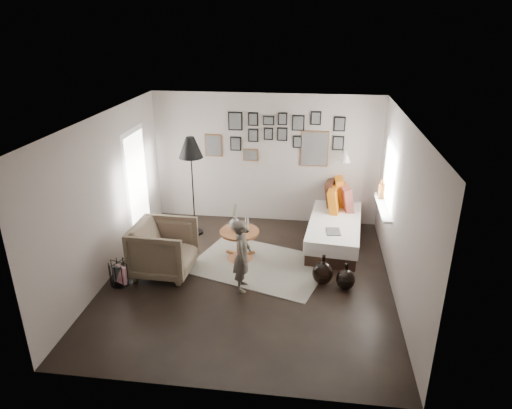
# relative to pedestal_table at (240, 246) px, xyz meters

# --- Properties ---
(ground) EXTENTS (4.80, 4.80, 0.00)m
(ground) POSITION_rel_pedestal_table_xyz_m (0.25, -0.65, -0.25)
(ground) COLOR black
(ground) RESTS_ON ground
(wall_back) EXTENTS (4.50, 0.00, 4.50)m
(wall_back) POSITION_rel_pedestal_table_xyz_m (0.25, 1.75, 1.05)
(wall_back) COLOR gray
(wall_back) RESTS_ON ground
(wall_front) EXTENTS (4.50, 0.00, 4.50)m
(wall_front) POSITION_rel_pedestal_table_xyz_m (0.25, -3.05, 1.05)
(wall_front) COLOR gray
(wall_front) RESTS_ON ground
(wall_left) EXTENTS (0.00, 4.80, 4.80)m
(wall_left) POSITION_rel_pedestal_table_xyz_m (-2.00, -0.65, 1.05)
(wall_left) COLOR gray
(wall_left) RESTS_ON ground
(wall_right) EXTENTS (0.00, 4.80, 4.80)m
(wall_right) POSITION_rel_pedestal_table_xyz_m (2.50, -0.65, 1.05)
(wall_right) COLOR gray
(wall_right) RESTS_ON ground
(ceiling) EXTENTS (4.80, 4.80, 0.00)m
(ceiling) POSITION_rel_pedestal_table_xyz_m (0.25, -0.65, 2.35)
(ceiling) COLOR white
(ceiling) RESTS_ON wall_back
(door_left) EXTENTS (0.00, 2.14, 2.14)m
(door_left) POSITION_rel_pedestal_table_xyz_m (-1.98, 0.55, 0.80)
(door_left) COLOR white
(door_left) RESTS_ON wall_left
(window_right) EXTENTS (0.15, 1.32, 1.30)m
(window_right) POSITION_rel_pedestal_table_xyz_m (2.43, 0.70, 0.68)
(window_right) COLOR white
(window_right) RESTS_ON wall_right
(gallery_wall) EXTENTS (2.74, 0.03, 1.08)m
(gallery_wall) POSITION_rel_pedestal_table_xyz_m (0.54, 1.74, 1.50)
(gallery_wall) COLOR brown
(gallery_wall) RESTS_ON wall_back
(wall_sconce) EXTENTS (0.18, 0.36, 0.16)m
(wall_sconce) POSITION_rel_pedestal_table_xyz_m (1.80, 1.49, 1.22)
(wall_sconce) COLOR white
(wall_sconce) RESTS_ON wall_back
(rug) EXTENTS (2.55, 2.13, 0.01)m
(rug) POSITION_rel_pedestal_table_xyz_m (0.37, -0.19, -0.24)
(rug) COLOR beige
(rug) RESTS_ON ground
(pedestal_table) EXTENTS (0.68, 0.68, 0.53)m
(pedestal_table) POSITION_rel_pedestal_table_xyz_m (0.00, 0.00, 0.00)
(pedestal_table) COLOR brown
(pedestal_table) RESTS_ON ground
(vase) EXTENTS (0.19, 0.19, 0.49)m
(vase) POSITION_rel_pedestal_table_xyz_m (-0.08, 0.02, 0.44)
(vase) COLOR black
(vase) RESTS_ON pedestal_table
(candles) EXTENTS (0.12, 0.12, 0.25)m
(candles) POSITION_rel_pedestal_table_xyz_m (0.11, 0.00, 0.41)
(candles) COLOR black
(candles) RESTS_ON pedestal_table
(daybed) EXTENTS (1.11, 2.21, 1.04)m
(daybed) POSITION_rel_pedestal_table_xyz_m (1.65, 0.93, 0.07)
(daybed) COLOR black
(daybed) RESTS_ON ground
(magazine_on_daybed) EXTENTS (0.26, 0.34, 0.02)m
(magazine_on_daybed) POSITION_rel_pedestal_table_xyz_m (1.60, 0.28, 0.24)
(magazine_on_daybed) COLOR black
(magazine_on_daybed) RESTS_ON daybed
(armchair) EXTENTS (0.98, 0.96, 0.87)m
(armchair) POSITION_rel_pedestal_table_xyz_m (-1.15, -0.61, 0.19)
(armchair) COLOR brown
(armchair) RESTS_ON ground
(armchair_cushion) EXTENTS (0.42, 0.43, 0.18)m
(armchair_cushion) POSITION_rel_pedestal_table_xyz_m (-1.12, -0.56, 0.23)
(armchair_cushion) COLOR white
(armchair_cushion) RESTS_ON armchair
(floor_lamp) EXTENTS (0.45, 0.45, 1.92)m
(floor_lamp) POSITION_rel_pedestal_table_xyz_m (-1.04, 0.90, 1.41)
(floor_lamp) COLOR black
(floor_lamp) RESTS_ON ground
(magazine_basket) EXTENTS (0.39, 0.39, 0.39)m
(magazine_basket) POSITION_rel_pedestal_table_xyz_m (-1.74, -1.05, -0.06)
(magazine_basket) COLOR black
(magazine_basket) RESTS_ON ground
(demijohn_large) EXTENTS (0.33, 0.33, 0.50)m
(demijohn_large) POSITION_rel_pedestal_table_xyz_m (1.43, -0.63, -0.05)
(demijohn_large) COLOR black
(demijohn_large) RESTS_ON ground
(demijohn_small) EXTENTS (0.29, 0.29, 0.46)m
(demijohn_small) POSITION_rel_pedestal_table_xyz_m (1.78, -0.75, -0.08)
(demijohn_small) COLOR black
(demijohn_small) RESTS_ON ground
(child) EXTENTS (0.29, 0.43, 1.16)m
(child) POSITION_rel_pedestal_table_xyz_m (0.19, -0.93, 0.33)
(child) COLOR #524A41
(child) RESTS_ON ground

